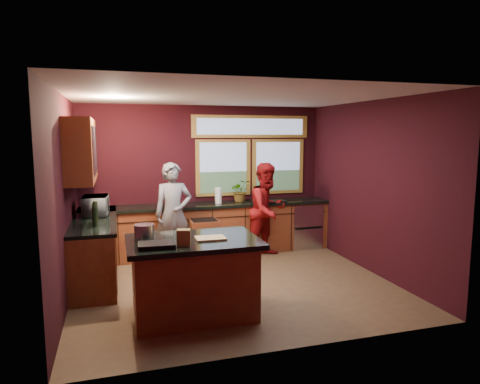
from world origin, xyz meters
name	(u,v)px	position (x,y,z in m)	size (l,w,h in m)	color
floor	(234,284)	(0.00, 0.00, 0.00)	(4.50, 4.50, 0.00)	brown
room_shell	(188,161)	(-0.60, 0.32, 1.80)	(4.52, 4.02, 2.71)	black
back_counter	(220,228)	(0.20, 1.70, 0.46)	(4.50, 0.64, 0.93)	maroon
left_counter	(95,248)	(-1.95, 0.85, 0.47)	(0.64, 2.30, 0.93)	maroon
island	(194,277)	(-0.76, -0.90, 0.48)	(1.55, 1.05, 0.95)	maroon
person_grey	(173,214)	(-0.70, 1.25, 0.86)	(0.63, 0.41, 1.72)	slate
person_red	(267,210)	(0.97, 1.25, 0.84)	(0.82, 0.64, 1.68)	maroon
microwave	(96,206)	(-1.92, 1.09, 1.08)	(0.55, 0.37, 0.30)	#999999
potted_plant	(240,191)	(0.61, 1.75, 1.14)	(0.37, 0.32, 0.41)	#999999
paper_towel	(218,195)	(0.18, 1.70, 1.07)	(0.12, 0.12, 0.28)	white
cutting_board	(210,238)	(-0.56, -0.95, 0.95)	(0.35, 0.25, 0.02)	tan
stock_pot	(145,232)	(-1.31, -0.75, 1.03)	(0.24, 0.24, 0.18)	#B5B5BA
paper_bag	(184,237)	(-0.91, -1.15, 1.03)	(0.15, 0.12, 0.18)	brown
black_tray	(157,245)	(-1.21, -1.15, 0.97)	(0.40, 0.28, 0.05)	black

